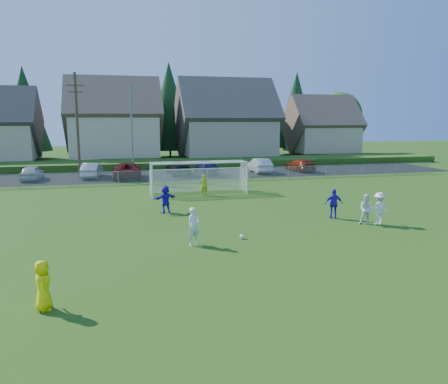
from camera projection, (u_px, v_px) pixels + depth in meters
The scene contains 24 objects.
ground at pixel (270, 254), 18.75m from camera, with size 160.00×160.00×0.00m, color #193D0C.
asphalt_lot at pixel (177, 175), 45.01m from camera, with size 60.00×60.00×0.00m, color black.
grass_embankment at pixel (168, 164), 52.11m from camera, with size 70.00×6.00×0.80m, color #1E420F.
soccer_ball at pixel (242, 237), 21.11m from camera, with size 0.22×0.22×0.22m, color white.
referee at pixel (43, 285), 13.18m from camera, with size 0.77×0.50×1.57m, color #FFEB05.
player_white_a at pixel (194, 226), 19.96m from camera, with size 0.64×0.42×1.76m, color white.
player_white_b at pixel (367, 209), 23.83m from camera, with size 0.82×0.64×1.69m, color white.
player_white_c at pixel (379, 208), 23.88m from camera, with size 1.15×0.66×1.78m, color white.
player_blue_a at pixel (334, 204), 25.33m from camera, with size 1.01×0.42×1.73m, color #2A14BD.
player_blue_b at pixel (166, 199), 26.82m from camera, with size 1.58×0.50×1.71m, color #2A14BD.
goalkeeper at pixel (204, 185), 32.92m from camera, with size 0.59×0.39×1.62m, color #B5C817.
car_a at pixel (32, 173), 41.03m from camera, with size 1.64×4.09×1.39m, color #B5BABD.
car_b at pixel (92, 170), 42.71m from camera, with size 1.54×4.42×1.46m, color silver.
car_c at pixel (127, 170), 42.41m from camera, with size 2.55×5.53×1.54m, color #610B0F.
car_d at pixel (179, 168), 44.89m from camera, with size 1.98×4.88×1.42m, color black.
car_e at pixel (206, 167), 45.26m from camera, with size 1.83×4.56×1.55m, color #18154B.
car_f at pixel (260, 165), 46.71m from camera, with size 1.62×4.64×1.53m, color silver.
car_g at pixel (300, 165), 48.01m from camera, with size 1.89×4.66×1.35m, color maroon.
soccer_goal at pixel (198, 172), 33.80m from camera, with size 7.42×1.90×2.50m.
chainlink_fence at pixel (186, 175), 39.65m from camera, with size 52.06×0.06×1.20m.
streetlight at pixel (132, 128), 41.68m from camera, with size 1.38×0.18×9.00m.
utility_pole at pixel (77, 125), 41.35m from camera, with size 1.60×0.26×10.00m.
houses_row at pixel (175, 106), 58.56m from camera, with size 53.90×11.45×13.27m.
tree_row at pixel (162, 110), 64.39m from camera, with size 65.98×12.36×13.80m.
Camera 1 is at (-6.41, -16.98, 5.78)m, focal length 35.00 mm.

